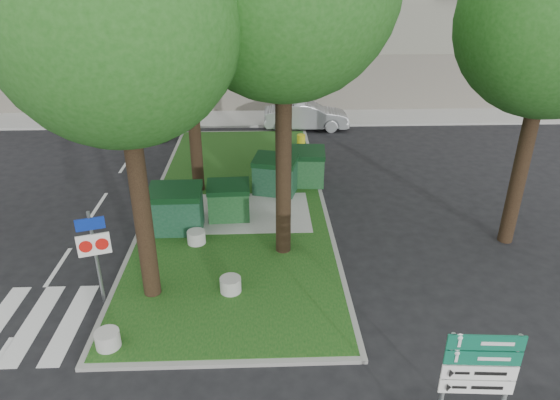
{
  "coord_description": "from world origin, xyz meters",
  "views": [
    {
      "loc": [
        1.42,
        -8.31,
        7.95
      ],
      "look_at": [
        1.89,
        4.03,
        2.0
      ],
      "focal_mm": 32.0,
      "sensor_mm": 36.0,
      "label": 1
    }
  ],
  "objects_px": {
    "bollard_left": "(108,339)",
    "car_white": "(127,122)",
    "dumpster_b": "(229,201)",
    "car_silver": "(306,116)",
    "tree_street_right": "(560,2)",
    "traffic_sign_pole": "(94,246)",
    "dumpster_c": "(275,175)",
    "dumpster_a": "(177,209)",
    "bollard_mid": "(196,237)",
    "bollard_right": "(231,285)",
    "dumpster_d": "(304,167)",
    "litter_bin": "(301,142)",
    "directional_sign": "(478,374)"
  },
  "relations": [
    {
      "from": "bollard_left",
      "to": "car_white",
      "type": "height_order",
      "value": "car_white"
    },
    {
      "from": "dumpster_b",
      "to": "car_silver",
      "type": "relative_size",
      "value": 0.33
    },
    {
      "from": "tree_street_right",
      "to": "traffic_sign_pole",
      "type": "bearing_deg",
      "value": -166.89
    },
    {
      "from": "dumpster_c",
      "to": "traffic_sign_pole",
      "type": "relative_size",
      "value": 0.68
    },
    {
      "from": "dumpster_a",
      "to": "dumpster_c",
      "type": "bearing_deg",
      "value": 40.38
    },
    {
      "from": "traffic_sign_pole",
      "to": "bollard_mid",
      "type": "bearing_deg",
      "value": 35.0
    },
    {
      "from": "car_silver",
      "to": "bollard_mid",
      "type": "bearing_deg",
      "value": 160.4
    },
    {
      "from": "bollard_right",
      "to": "bollard_mid",
      "type": "height_order",
      "value": "same"
    },
    {
      "from": "dumpster_a",
      "to": "bollard_mid",
      "type": "relative_size",
      "value": 2.95
    },
    {
      "from": "dumpster_a",
      "to": "dumpster_d",
      "type": "height_order",
      "value": "dumpster_a"
    },
    {
      "from": "bollard_left",
      "to": "car_silver",
      "type": "relative_size",
      "value": 0.13
    },
    {
      "from": "traffic_sign_pole",
      "to": "car_white",
      "type": "xyz_separation_m",
      "value": [
        -2.47,
        13.33,
        -0.9
      ]
    },
    {
      "from": "litter_bin",
      "to": "traffic_sign_pole",
      "type": "distance_m",
      "value": 12.59
    },
    {
      "from": "bollard_right",
      "to": "bollard_left",
      "type": "bearing_deg",
      "value": -143.12
    },
    {
      "from": "bollard_left",
      "to": "litter_bin",
      "type": "bearing_deg",
      "value": 67.59
    },
    {
      "from": "tree_street_right",
      "to": "litter_bin",
      "type": "relative_size",
      "value": 15.13
    },
    {
      "from": "dumpster_b",
      "to": "bollard_mid",
      "type": "bearing_deg",
      "value": -121.89
    },
    {
      "from": "dumpster_d",
      "to": "car_silver",
      "type": "relative_size",
      "value": 0.38
    },
    {
      "from": "directional_sign",
      "to": "car_white",
      "type": "bearing_deg",
      "value": 123.51
    },
    {
      "from": "dumpster_a",
      "to": "dumpster_d",
      "type": "relative_size",
      "value": 1.0
    },
    {
      "from": "dumpster_a",
      "to": "directional_sign",
      "type": "bearing_deg",
      "value": -52.73
    },
    {
      "from": "dumpster_d",
      "to": "directional_sign",
      "type": "height_order",
      "value": "directional_sign"
    },
    {
      "from": "dumpster_b",
      "to": "traffic_sign_pole",
      "type": "relative_size",
      "value": 0.55
    },
    {
      "from": "dumpster_d",
      "to": "directional_sign",
      "type": "xyz_separation_m",
      "value": [
        1.94,
        -11.62,
        0.96
      ]
    },
    {
      "from": "directional_sign",
      "to": "bollard_left",
      "type": "bearing_deg",
      "value": 162.63
    },
    {
      "from": "bollard_left",
      "to": "traffic_sign_pole",
      "type": "height_order",
      "value": "traffic_sign_pole"
    },
    {
      "from": "bollard_left",
      "to": "car_white",
      "type": "xyz_separation_m",
      "value": [
        -3.09,
        15.14,
        0.45
      ]
    },
    {
      "from": "bollard_mid",
      "to": "litter_bin",
      "type": "xyz_separation_m",
      "value": [
        3.84,
        8.35,
        0.13
      ]
    },
    {
      "from": "tree_street_right",
      "to": "bollard_left",
      "type": "relative_size",
      "value": 18.24
    },
    {
      "from": "dumpster_c",
      "to": "dumpster_d",
      "type": "relative_size",
      "value": 1.09
    },
    {
      "from": "dumpster_b",
      "to": "litter_bin",
      "type": "bearing_deg",
      "value": 64.11
    },
    {
      "from": "dumpster_c",
      "to": "traffic_sign_pole",
      "type": "distance_m",
      "value": 7.85
    },
    {
      "from": "dumpster_b",
      "to": "litter_bin",
      "type": "height_order",
      "value": "dumpster_b"
    },
    {
      "from": "dumpster_c",
      "to": "dumpster_d",
      "type": "xyz_separation_m",
      "value": [
        1.12,
        0.75,
        0.0
      ]
    },
    {
      "from": "bollard_mid",
      "to": "car_silver",
      "type": "relative_size",
      "value": 0.13
    },
    {
      "from": "dumpster_d",
      "to": "bollard_left",
      "type": "bearing_deg",
      "value": -115.7
    },
    {
      "from": "dumpster_b",
      "to": "car_white",
      "type": "distance_m",
      "value": 10.54
    },
    {
      "from": "traffic_sign_pole",
      "to": "dumpster_d",
      "type": "bearing_deg",
      "value": 33.67
    },
    {
      "from": "dumpster_b",
      "to": "directional_sign",
      "type": "height_order",
      "value": "directional_sign"
    },
    {
      "from": "dumpster_b",
      "to": "dumpster_d",
      "type": "xyz_separation_m",
      "value": [
        2.72,
        2.74,
        0.08
      ]
    },
    {
      "from": "car_white",
      "to": "car_silver",
      "type": "distance_m",
      "value": 8.96
    },
    {
      "from": "litter_bin",
      "to": "bollard_left",
      "type": "bearing_deg",
      "value": -112.41
    },
    {
      "from": "traffic_sign_pole",
      "to": "directional_sign",
      "type": "relative_size",
      "value": 1.05
    },
    {
      "from": "bollard_mid",
      "to": "traffic_sign_pole",
      "type": "relative_size",
      "value": 0.21
    },
    {
      "from": "tree_street_right",
      "to": "dumpster_c",
      "type": "distance_m",
      "value": 10.13
    },
    {
      "from": "bollard_mid",
      "to": "car_silver",
      "type": "distance_m",
      "value": 12.48
    },
    {
      "from": "tree_street_right",
      "to": "dumpster_d",
      "type": "relative_size",
      "value": 6.15
    },
    {
      "from": "litter_bin",
      "to": "traffic_sign_pole",
      "type": "bearing_deg",
      "value": -118.19
    },
    {
      "from": "dumpster_d",
      "to": "bollard_left",
      "type": "xyz_separation_m",
      "value": [
        -5.1,
        -8.86,
        -0.5
      ]
    },
    {
      "from": "bollard_left",
      "to": "dumpster_d",
      "type": "bearing_deg",
      "value": 60.09
    }
  ]
}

